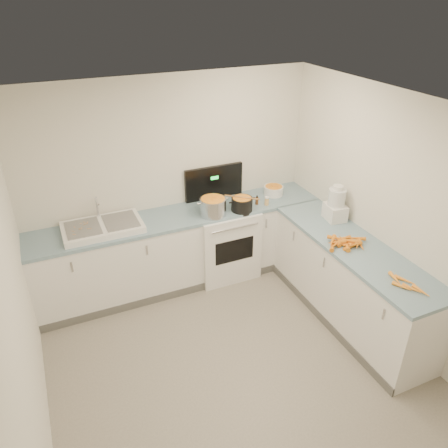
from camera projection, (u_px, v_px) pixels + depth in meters
name	position (u px, v px, depth m)	size (l,w,h in m)	color
floor	(242.00, 374.00, 4.24)	(3.50, 4.00, 0.00)	gray
ceiling	(249.00, 120.00, 3.03)	(3.50, 4.00, 0.00)	silver
wall_back	(171.00, 181.00, 5.23)	(3.50, 2.50, 0.00)	silver
wall_left	(18.00, 327.00, 3.01)	(4.00, 2.50, 0.00)	silver
wall_right	(405.00, 227.00, 4.26)	(4.00, 2.50, 0.00)	silver
counter_back	(182.00, 248.00, 5.37)	(3.50, 0.62, 0.94)	white
counter_right	(350.00, 282.00, 4.77)	(0.62, 2.20, 0.94)	white
stove	(223.00, 239.00, 5.55)	(0.76, 0.65, 1.36)	white
sink	(102.00, 227.00, 4.81)	(0.86, 0.52, 0.31)	white
steel_pot	(213.00, 207.00, 5.10)	(0.31, 0.31, 0.23)	silver
black_pot	(242.00, 205.00, 5.21)	(0.25, 0.25, 0.18)	black
wooden_spoon	(242.00, 197.00, 5.16)	(0.02, 0.02, 0.43)	#AD7A47
mixing_bowl	(274.00, 190.00, 5.61)	(0.25, 0.25, 0.11)	white
extract_bottle	(257.00, 201.00, 5.36)	(0.04, 0.04, 0.09)	#593319
spice_jar	(267.00, 202.00, 5.35)	(0.05, 0.05, 0.09)	#E5B266
food_processor	(336.00, 205.00, 4.96)	(0.24, 0.28, 0.42)	white
carrot_pile	(344.00, 243.00, 4.52)	(0.48, 0.35, 0.08)	orange
peeled_carrots	(407.00, 285.00, 3.92)	(0.20, 0.42, 0.04)	orange
peelings	(82.00, 227.00, 4.73)	(0.21, 0.27, 0.01)	tan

